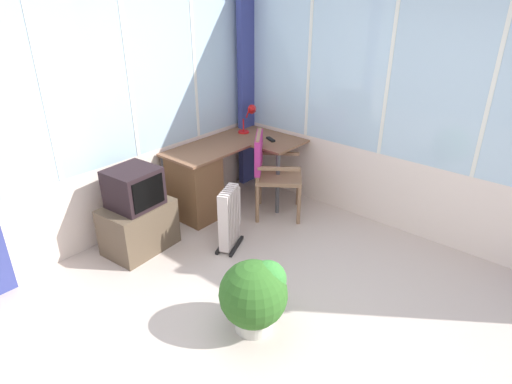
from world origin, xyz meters
name	(u,v)px	position (x,y,z in m)	size (l,w,h in m)	color
ground	(293,348)	(0.00, 0.00, -0.03)	(5.06, 5.51, 0.06)	beige
north_window_panel	(92,113)	(0.00, 2.29, 1.29)	(4.06, 0.07, 2.57)	#F1DECF
east_window_panel	(433,110)	(2.06, 0.00, 1.29)	(0.07, 4.51, 2.57)	#F1DECF
curtain_corner	(247,85)	(1.93, 2.16, 1.24)	(0.25, 0.07, 2.47)	#373F87
desk	(200,181)	(0.92, 1.93, 0.40)	(1.41, 0.96, 0.73)	brown
desk_lamp	(251,115)	(1.79, 1.97, 0.94)	(0.24, 0.21, 0.33)	red
tv_remote	(271,139)	(1.71, 1.61, 0.74)	(0.04, 0.15, 0.02)	black
wooden_armchair	(267,165)	(1.41, 1.40, 0.58)	(0.67, 0.67, 0.92)	#916B4E
tv_on_stand	(137,214)	(0.06, 1.87, 0.37)	(0.67, 0.49, 0.83)	brown
space_heater	(230,217)	(0.66, 1.25, 0.31)	(0.41, 0.30, 0.62)	silver
potted_plant	(255,294)	(-0.04, 0.33, 0.31)	(0.50, 0.50, 0.57)	beige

